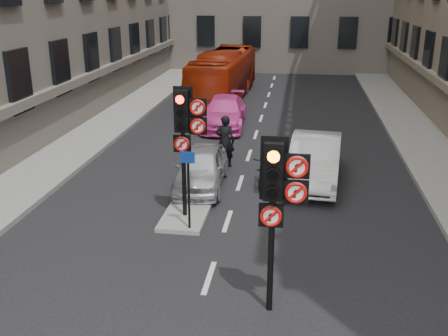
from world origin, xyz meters
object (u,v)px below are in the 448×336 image
(car_white, at_px, (315,160))
(bus_red, at_px, (223,75))
(car_silver, at_px, (201,168))
(motorcycle, at_px, (263,170))
(motorcyclist, at_px, (225,141))
(signal_near, at_px, (278,190))
(car_pink, at_px, (224,112))
(info_sign, at_px, (188,179))
(signal_far, at_px, (186,125))

(car_white, distance_m, bus_red, 13.71)
(car_silver, height_order, car_white, car_white)
(motorcycle, distance_m, motorcyclist, 2.31)
(signal_near, bearing_deg, car_silver, 112.40)
(signal_near, xyz_separation_m, car_pink, (-3.06, 14.20, -1.91))
(bus_red, bearing_deg, car_white, -66.29)
(motorcycle, height_order, motorcyclist, motorcyclist)
(car_pink, height_order, motorcycle, car_pink)
(car_white, bearing_deg, motorcycle, -154.47)
(bus_red, height_order, info_sign, bus_red)
(car_white, bearing_deg, signal_near, -92.20)
(car_pink, xyz_separation_m, bus_red, (-0.93, 6.14, 0.70))
(signal_far, height_order, info_sign, signal_far)
(car_white, bearing_deg, bus_red, 115.74)
(car_white, height_order, motorcyclist, motorcyclist)
(signal_far, height_order, bus_red, signal_far)
(info_sign, bearing_deg, bus_red, 97.80)
(signal_far, bearing_deg, signal_near, -56.98)
(signal_near, relative_size, motorcyclist, 1.91)
(car_pink, distance_m, motorcyclist, 5.63)
(signal_near, bearing_deg, motorcycle, 96.08)
(car_white, distance_m, info_sign, 5.52)
(bus_red, xyz_separation_m, motorcyclist, (1.77, -11.70, -0.43))
(car_pink, bearing_deg, motorcycle, -75.38)
(bus_red, xyz_separation_m, motorcycle, (3.25, -13.42, -0.84))
(signal_near, distance_m, car_pink, 14.65)
(car_silver, distance_m, car_pink, 7.69)
(signal_far, relative_size, motorcyclist, 1.91)
(signal_near, relative_size, car_silver, 0.95)
(car_white, distance_m, motorcyclist, 3.33)
(signal_far, relative_size, car_white, 0.78)
(signal_near, xyz_separation_m, motorcyclist, (-2.22, 8.64, -1.65))
(bus_red, bearing_deg, motorcyclist, -78.68)
(signal_near, height_order, car_white, signal_near)
(car_silver, xyz_separation_m, car_white, (3.61, 1.03, 0.11))
(car_pink, height_order, motorcyclist, motorcyclist)
(signal_far, xyz_separation_m, car_silver, (-0.09, 2.52, -2.06))
(bus_red, bearing_deg, car_silver, -81.91)
(signal_near, bearing_deg, bus_red, 101.09)
(signal_near, distance_m, motorcycle, 7.25)
(car_white, xyz_separation_m, bus_red, (-4.91, 12.79, 0.61))
(car_pink, distance_m, info_sign, 11.06)
(car_white, xyz_separation_m, car_pink, (-3.98, 6.65, -0.08))
(car_silver, xyz_separation_m, bus_red, (-1.30, 13.82, 0.73))
(signal_near, relative_size, car_white, 0.78)
(motorcyclist, bearing_deg, bus_red, -82.58)
(motorcyclist, bearing_deg, signal_near, 103.23)
(signal_far, distance_m, car_silver, 3.26)
(signal_far, relative_size, info_sign, 1.69)
(bus_red, distance_m, motorcyclist, 11.84)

